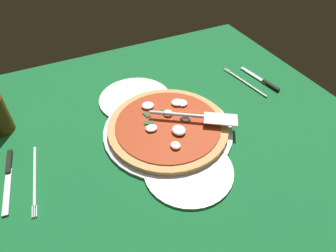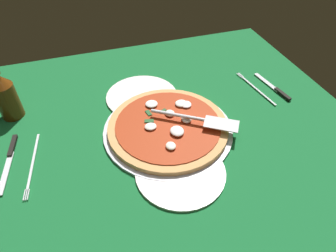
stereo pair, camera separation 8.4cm
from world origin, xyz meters
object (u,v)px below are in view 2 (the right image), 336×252
Objects in this scene: place_setting_far at (21,162)px; dinner_plate_left at (180,172)px; beer_bottle at (4,93)px; pizza_server at (198,119)px; dinner_plate_right at (142,97)px; pizza at (168,126)px; place_setting_near at (265,89)px.

dinner_plate_left is at bearing 74.98° from place_setting_far.
dinner_plate_left is 0.98× the size of beer_bottle.
beer_bottle is (23.38, 50.44, 3.96)cm from pizza_server.
dinner_plate_right is at bearing 122.81° from place_setting_far.
pizza is 38.43cm from place_setting_near.
place_setting_near and place_setting_far have the same top height.
dinner_plate_left is 0.98× the size of dinner_plate_right.
dinner_plate_left is at bearing -177.44° from dinner_plate_right.
pizza reaches higher than place_setting_far.
dinner_plate_left is 33.12cm from dinner_plate_right.
dinner_plate_right is 0.68× the size of pizza.
beer_bottle reaches higher than dinner_plate_right.
pizza_server is at bearing -150.98° from dinner_plate_right.
pizza_server is 0.98× the size of beer_bottle.
pizza_server is at bearing -114.87° from beer_bottle.
pizza is 1.60× the size of place_setting_near.
beer_bottle reaches higher than pizza.
pizza is at bearing -169.41° from dinner_plate_right.
dinner_plate_right is 1.03× the size of pizza_server.
place_setting_near reaches higher than dinner_plate_right.
pizza_server is 48.07cm from place_setting_far.
dinner_plate_right is at bearing 152.23° from pizza_server.
place_setting_near is at bearing -58.24° from dinner_plate_left.
dinner_plate_left and dinner_plate_right have the same top height.
beer_bottle is at bearing -171.66° from pizza_server.
beer_bottle reaches higher than pizza_server.
beer_bottle reaches higher than dinner_plate_left.
pizza_server reaches higher than place_setting_far.
pizza reaches higher than place_setting_near.
place_setting_near is 0.90× the size of place_setting_far.
place_setting_far is at bearing 115.05° from dinner_plate_right.
pizza_server reaches higher than dinner_plate_right.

